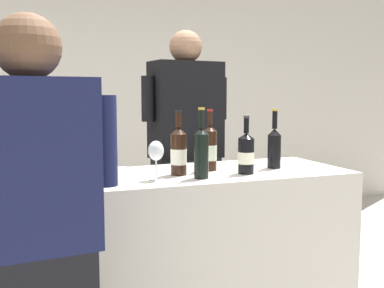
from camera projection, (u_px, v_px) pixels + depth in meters
name	position (u px, v px, depth m)	size (l,w,h in m)	color
wall_back	(92.00, 90.00, 4.71)	(8.00, 0.10, 2.80)	beige
counter	(166.00, 263.00, 2.38)	(1.97, 0.65, 0.95)	beige
wine_bottle_0	(99.00, 150.00, 2.21)	(0.07, 0.07, 0.35)	black
wine_bottle_1	(104.00, 148.00, 2.38)	(0.08, 0.08, 0.33)	black
wine_bottle_2	(274.00, 146.00, 2.51)	(0.07, 0.07, 0.33)	black
wine_bottle_3	(246.00, 153.00, 2.33)	(0.08, 0.08, 0.30)	black
wine_bottle_4	(201.00, 151.00, 2.20)	(0.07, 0.07, 0.35)	black
wine_bottle_5	(179.00, 151.00, 2.29)	(0.08, 0.08, 0.33)	black
wine_bottle_6	(108.00, 159.00, 2.04)	(0.08, 0.08, 0.33)	black
wine_bottle_7	(210.00, 148.00, 2.43)	(0.08, 0.08, 0.33)	black
wine_glass	(156.00, 152.00, 2.15)	(0.08, 0.08, 0.19)	silver
ice_bucket	(55.00, 159.00, 2.08)	(0.24, 0.24, 0.22)	silver
person_server	(186.00, 170.00, 2.99)	(0.61, 0.30, 1.77)	black
person_guest	(36.00, 268.00, 1.48)	(0.56, 0.28, 1.61)	black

